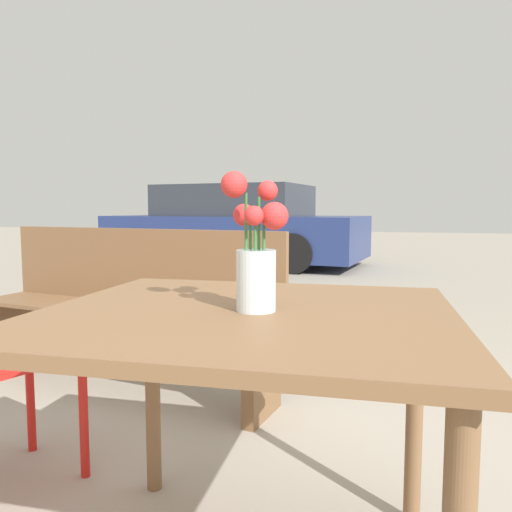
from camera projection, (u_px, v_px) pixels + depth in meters
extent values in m
cube|color=brown|center=(247.00, 316.00, 1.19)|extent=(1.02, 0.94, 0.03)
cylinder|color=brown|center=(153.00, 391.00, 1.68)|extent=(0.05, 0.05, 0.69)
cylinder|color=brown|center=(414.00, 414.00, 1.49)|extent=(0.05, 0.05, 0.69)
cylinder|color=silver|center=(256.00, 280.00, 1.16)|extent=(0.09, 0.09, 0.14)
cylinder|color=silver|center=(256.00, 293.00, 1.17)|extent=(0.08, 0.08, 0.08)
cylinder|color=#337038|center=(264.00, 266.00, 1.15)|extent=(0.01, 0.01, 0.19)
sphere|color=red|center=(274.00, 216.00, 1.12)|extent=(0.06, 0.06, 0.06)
cylinder|color=#337038|center=(259.00, 252.00, 1.16)|extent=(0.01, 0.01, 0.26)
sphere|color=red|center=(268.00, 191.00, 1.17)|extent=(0.05, 0.05, 0.05)
cylinder|color=#337038|center=(250.00, 264.00, 1.18)|extent=(0.01, 0.01, 0.20)
sphere|color=red|center=(244.00, 215.00, 1.19)|extent=(0.05, 0.05, 0.05)
cylinder|color=#337038|center=(246.00, 251.00, 1.15)|extent=(0.01, 0.01, 0.27)
sphere|color=red|center=(234.00, 184.00, 1.13)|extent=(0.06, 0.06, 0.06)
cylinder|color=#337038|center=(255.00, 265.00, 1.14)|extent=(0.01, 0.01, 0.20)
sphere|color=red|center=(254.00, 216.00, 1.10)|extent=(0.04, 0.04, 0.04)
cube|color=red|center=(8.00, 355.00, 1.71)|extent=(0.50, 0.50, 0.03)
cylinder|color=red|center=(30.00, 396.00, 1.96)|extent=(0.03, 0.03, 0.44)
cylinder|color=red|center=(84.00, 417.00, 1.77)|extent=(0.03, 0.03, 0.44)
cube|color=brown|center=(120.00, 309.00, 2.58)|extent=(1.75, 0.57, 0.02)
cube|color=brown|center=(139.00, 265.00, 2.71)|extent=(1.71, 0.24, 0.40)
cube|color=brown|center=(262.00, 372.00, 2.28)|extent=(0.10, 0.33, 0.43)
cube|color=brown|center=(12.00, 335.00, 2.93)|extent=(0.10, 0.33, 0.43)
cube|color=brown|center=(198.00, 239.00, 3.76)|extent=(0.82, 0.81, 0.03)
cylinder|color=brown|center=(136.00, 292.00, 3.58)|extent=(0.05, 0.05, 0.72)
cylinder|color=brown|center=(224.00, 298.00, 3.36)|extent=(0.05, 0.05, 0.72)
cylinder|color=brown|center=(179.00, 280.00, 4.22)|extent=(0.05, 0.05, 0.72)
cylinder|color=brown|center=(255.00, 283.00, 4.01)|extent=(0.05, 0.05, 0.72)
cube|color=navy|center=(235.00, 236.00, 8.61)|extent=(4.51, 2.21, 0.69)
cube|color=#2D333D|center=(235.00, 201.00, 8.55)|extent=(2.54, 1.88, 0.52)
cylinder|color=black|center=(324.00, 246.00, 8.90)|extent=(0.61, 0.24, 0.60)
cylinder|color=black|center=(294.00, 253.00, 7.32)|extent=(0.61, 0.24, 0.60)
cylinder|color=black|center=(192.00, 242.00, 9.93)|extent=(0.61, 0.24, 0.60)
cylinder|color=black|center=(140.00, 248.00, 8.35)|extent=(0.61, 0.24, 0.60)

